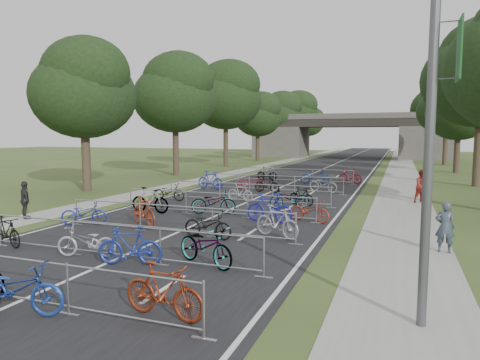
{
  "coord_description": "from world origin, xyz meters",
  "views": [
    {
      "loc": [
        7.8,
        -6.68,
        3.68
      ],
      "look_at": [
        -0.83,
        16.32,
        1.1
      ],
      "focal_mm": 32.0,
      "sensor_mm": 36.0,
      "label": 1
    }
  ],
  "objects_px": {
    "bike_2": "(15,289)",
    "pedestrian_c": "(25,200)",
    "pedestrian_a": "(445,227)",
    "lamppost": "(433,102)",
    "pedestrian_b": "(422,186)",
    "overpass_bridge": "(350,136)"
  },
  "relations": [
    {
      "from": "bike_2",
      "to": "pedestrian_c",
      "type": "bearing_deg",
      "value": 30.66
    },
    {
      "from": "pedestrian_a",
      "to": "bike_2",
      "type": "bearing_deg",
      "value": 48.18
    },
    {
      "from": "pedestrian_c",
      "to": "lamppost",
      "type": "bearing_deg",
      "value": -166.0
    },
    {
      "from": "bike_2",
      "to": "pedestrian_c",
      "type": "height_order",
      "value": "pedestrian_c"
    },
    {
      "from": "lamppost",
      "to": "pedestrian_a",
      "type": "height_order",
      "value": "lamppost"
    },
    {
      "from": "lamppost",
      "to": "pedestrian_b",
      "type": "distance_m",
      "value": 16.79
    },
    {
      "from": "lamppost",
      "to": "bike_2",
      "type": "distance_m",
      "value": 8.96
    },
    {
      "from": "bike_2",
      "to": "pedestrian_a",
      "type": "xyz_separation_m",
      "value": [
        8.66,
        8.3,
        0.25
      ]
    },
    {
      "from": "lamppost",
      "to": "bike_2",
      "type": "bearing_deg",
      "value": -162.83
    },
    {
      "from": "bike_2",
      "to": "pedestrian_b",
      "type": "xyz_separation_m",
      "value": [
        8.45,
        18.84,
        0.35
      ]
    },
    {
      "from": "pedestrian_b",
      "to": "pedestrian_a",
      "type": "bearing_deg",
      "value": -120.61
    },
    {
      "from": "overpass_bridge",
      "to": "pedestrian_c",
      "type": "xyz_separation_m",
      "value": [
        -7.56,
        -57.62,
        -2.7
      ]
    },
    {
      "from": "pedestrian_a",
      "to": "pedestrian_c",
      "type": "height_order",
      "value": "pedestrian_c"
    },
    {
      "from": "overpass_bridge",
      "to": "bike_2",
      "type": "bearing_deg",
      "value": -89.52
    },
    {
      "from": "bike_2",
      "to": "pedestrian_a",
      "type": "bearing_deg",
      "value": -61.68
    },
    {
      "from": "lamppost",
      "to": "bike_2",
      "type": "xyz_separation_m",
      "value": [
        -7.79,
        -2.41,
        -3.73
      ]
    },
    {
      "from": "lamppost",
      "to": "pedestrian_c",
      "type": "xyz_separation_m",
      "value": [
        -15.89,
        5.38,
        -3.45
      ]
    },
    {
      "from": "overpass_bridge",
      "to": "pedestrian_c",
      "type": "relative_size",
      "value": 18.61
    },
    {
      "from": "overpass_bridge",
      "to": "lamppost",
      "type": "relative_size",
      "value": 3.78
    },
    {
      "from": "bike_2",
      "to": "pedestrian_b",
      "type": "bearing_deg",
      "value": -39.63
    },
    {
      "from": "pedestrian_a",
      "to": "pedestrian_c",
      "type": "xyz_separation_m",
      "value": [
        -16.76,
        -0.52,
        0.03
      ]
    },
    {
      "from": "lamppost",
      "to": "bike_2",
      "type": "relative_size",
      "value": 3.9
    }
  ]
}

